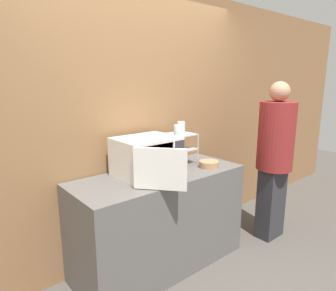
{
  "coord_description": "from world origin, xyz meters",
  "views": [
    {
      "loc": [
        -1.59,
        -1.68,
        1.73
      ],
      "look_at": [
        0.13,
        0.36,
        1.14
      ],
      "focal_mm": 32.0,
      "sensor_mm": 36.0,
      "label": 1
    }
  ],
  "objects_px": {
    "glass_back_right": "(181,127)",
    "dish_rack": "(179,142)",
    "person": "(275,154)",
    "glass_front_left": "(178,130)",
    "microwave": "(147,157)",
    "bowl": "(209,164)"
  },
  "relations": [
    {
      "from": "dish_rack",
      "to": "bowl",
      "type": "relative_size",
      "value": 1.62
    },
    {
      "from": "microwave",
      "to": "dish_rack",
      "type": "relative_size",
      "value": 2.44
    },
    {
      "from": "microwave",
      "to": "glass_front_left",
      "type": "bearing_deg",
      "value": 4.41
    },
    {
      "from": "glass_front_left",
      "to": "bowl",
      "type": "height_order",
      "value": "glass_front_left"
    },
    {
      "from": "dish_rack",
      "to": "glass_front_left",
      "type": "xyz_separation_m",
      "value": [
        -0.08,
        -0.07,
        0.14
      ]
    },
    {
      "from": "dish_rack",
      "to": "bowl",
      "type": "distance_m",
      "value": 0.36
    },
    {
      "from": "glass_back_right",
      "to": "bowl",
      "type": "bearing_deg",
      "value": -82.86
    },
    {
      "from": "bowl",
      "to": "glass_front_left",
      "type": "bearing_deg",
      "value": 137.58
    },
    {
      "from": "glass_back_right",
      "to": "dish_rack",
      "type": "bearing_deg",
      "value": -138.43
    },
    {
      "from": "microwave",
      "to": "glass_back_right",
      "type": "bearing_deg",
      "value": 18.05
    },
    {
      "from": "dish_rack",
      "to": "person",
      "type": "relative_size",
      "value": 0.18
    },
    {
      "from": "microwave",
      "to": "dish_rack",
      "type": "bearing_deg",
      "value": 12.26
    },
    {
      "from": "microwave",
      "to": "dish_rack",
      "type": "distance_m",
      "value": 0.48
    },
    {
      "from": "glass_front_left",
      "to": "person",
      "type": "distance_m",
      "value": 1.13
    },
    {
      "from": "person",
      "to": "glass_back_right",
      "type": "bearing_deg",
      "value": 144.34
    },
    {
      "from": "person",
      "to": "glass_front_left",
      "type": "bearing_deg",
      "value": 156.4
    },
    {
      "from": "glass_front_left",
      "to": "glass_back_right",
      "type": "relative_size",
      "value": 1.0
    },
    {
      "from": "glass_front_left",
      "to": "dish_rack",
      "type": "bearing_deg",
      "value": 40.56
    },
    {
      "from": "glass_front_left",
      "to": "bowl",
      "type": "distance_m",
      "value": 0.44
    },
    {
      "from": "glass_back_right",
      "to": "person",
      "type": "relative_size",
      "value": 0.06
    },
    {
      "from": "dish_rack",
      "to": "glass_back_right",
      "type": "distance_m",
      "value": 0.18
    },
    {
      "from": "glass_back_right",
      "to": "microwave",
      "type": "bearing_deg",
      "value": -161.95
    }
  ]
}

